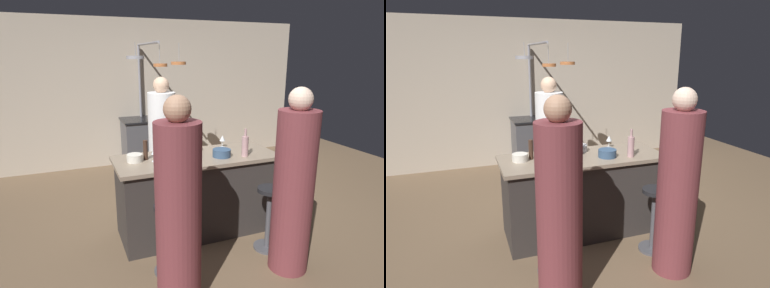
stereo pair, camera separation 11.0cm
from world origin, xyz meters
The scene contains 19 objects.
ground_plane centered at (0.00, 0.00, 0.00)m, with size 9.00×9.00×0.00m, color brown.
back_wall centered at (0.00, 2.85, 1.30)m, with size 6.40×0.16×2.60m, color #BCAD99.
kitchen_island centered at (0.00, 0.00, 0.45)m, with size 1.80×0.72×0.90m.
stove_range centered at (0.00, 2.45, 0.45)m, with size 0.80×0.64×0.89m.
chef centered at (-0.13, 0.88, 0.79)m, with size 0.36×0.36×1.71m.
bar_stool_left centered at (-0.53, -0.62, 0.38)m, with size 0.28×0.28×0.68m.
guest_left centered at (-0.57, -1.01, 0.79)m, with size 0.36×0.36×1.70m.
bar_stool_right centered at (0.55, -0.62, 0.38)m, with size 0.28×0.28×0.68m.
guest_right centered at (0.55, -0.96, 0.80)m, with size 0.36×0.36×1.72m.
overhead_pot_rack centered at (0.00, 2.00, 1.66)m, with size 0.89×1.31×2.17m.
pepper_mill centered at (-0.55, 0.09, 1.01)m, with size 0.05×0.05×0.21m, color #382319.
wine_bottle_rose centered at (0.49, -0.19, 1.02)m, with size 0.07×0.07×0.31m.
wine_bottle_dark centered at (-0.08, 0.00, 1.03)m, with size 0.07×0.07×0.33m.
wine_bottle_green centered at (-0.19, -0.07, 1.02)m, with size 0.07×0.07×0.32m.
wine_glass_by_chef centered at (-0.48, -0.02, 1.01)m, with size 0.07×0.07×0.15m.
wine_glass_near_left_guest centered at (0.42, 0.22, 1.01)m, with size 0.07×0.07×0.15m.
mixing_bowl_steel centered at (0.02, 0.20, 0.94)m, with size 0.21×0.21×0.08m, color #B7B7BC.
mixing_bowl_ceramic centered at (-0.68, 0.06, 0.94)m, with size 0.16×0.16×0.08m, color silver.
mixing_bowl_blue centered at (0.24, -0.12, 0.94)m, with size 0.20×0.20×0.08m, color #334C6B.
Camera 2 is at (-1.22, -3.25, 1.97)m, focal length 30.97 mm.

